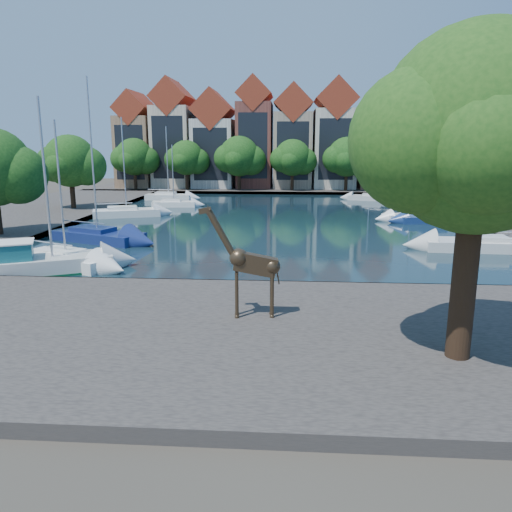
{
  "coord_description": "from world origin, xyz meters",
  "views": [
    {
      "loc": [
        1.8,
        -25.11,
        7.56
      ],
      "look_at": [
        0.2,
        -2.0,
        2.26
      ],
      "focal_mm": 35.0,
      "sensor_mm": 36.0,
      "label": 1
    }
  ],
  "objects_px": {
    "plane_tree": "(482,138)",
    "motorsailer": "(28,261)",
    "sailboat_right_a": "(477,243)",
    "sailboat_left_a": "(66,257)",
    "giraffe_statue": "(249,264)"
  },
  "relations": [
    {
      "from": "plane_tree",
      "to": "sailboat_left_a",
      "type": "relative_size",
      "value": 1.21
    },
    {
      "from": "plane_tree",
      "to": "sailboat_left_a",
      "type": "distance_m",
      "value": 24.57
    },
    {
      "from": "motorsailer",
      "to": "sailboat_right_a",
      "type": "xyz_separation_m",
      "value": [
        28.27,
        8.56,
        -0.21
      ]
    },
    {
      "from": "plane_tree",
      "to": "sailboat_right_a",
      "type": "distance_m",
      "value": 21.95
    },
    {
      "from": "plane_tree",
      "to": "sailboat_right_a",
      "type": "xyz_separation_m",
      "value": [
        7.38,
        19.44,
        -7.04
      ]
    },
    {
      "from": "plane_tree",
      "to": "giraffe_statue",
      "type": "distance_m",
      "value": 9.59
    },
    {
      "from": "plane_tree",
      "to": "motorsailer",
      "type": "distance_m",
      "value": 24.52
    },
    {
      "from": "motorsailer",
      "to": "plane_tree",
      "type": "bearing_deg",
      "value": -27.52
    },
    {
      "from": "sailboat_left_a",
      "to": "giraffe_statue",
      "type": "bearing_deg",
      "value": -38.02
    },
    {
      "from": "sailboat_right_a",
      "to": "sailboat_left_a",
      "type": "bearing_deg",
      "value": -166.6
    },
    {
      "from": "giraffe_statue",
      "to": "sailboat_left_a",
      "type": "xyz_separation_m",
      "value": [
        -12.16,
        9.51,
        -2.13
      ]
    },
    {
      "from": "plane_tree",
      "to": "giraffe_statue",
      "type": "relative_size",
      "value": 2.32
    },
    {
      "from": "giraffe_statue",
      "to": "sailboat_right_a",
      "type": "relative_size",
      "value": 0.43
    },
    {
      "from": "plane_tree",
      "to": "sailboat_left_a",
      "type": "height_order",
      "value": "plane_tree"
    },
    {
      "from": "plane_tree",
      "to": "motorsailer",
      "type": "relative_size",
      "value": 1.07
    }
  ]
}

